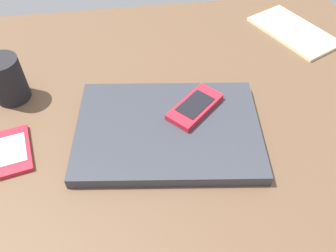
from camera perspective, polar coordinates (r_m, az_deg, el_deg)
desk_surface at (r=67.95cm, az=-8.44°, el=0.56°), size 120.00×80.00×3.00cm
laptop_closed at (r=62.62cm, az=-0.00°, el=-0.58°), size 35.14×26.69×2.09cm
cell_phone_on_laptop at (r=64.45cm, az=4.40°, el=3.17°), size 11.70×11.35×1.30cm
cell_phone_on_desk at (r=65.98cm, az=-24.05°, el=-3.76°), size 8.23×11.44×0.94cm
pen_cup at (r=73.68cm, az=-24.73°, el=6.88°), size 6.54×6.54×9.07cm
notepad at (r=92.88cm, az=19.73°, el=14.31°), size 18.99×23.44×0.80cm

